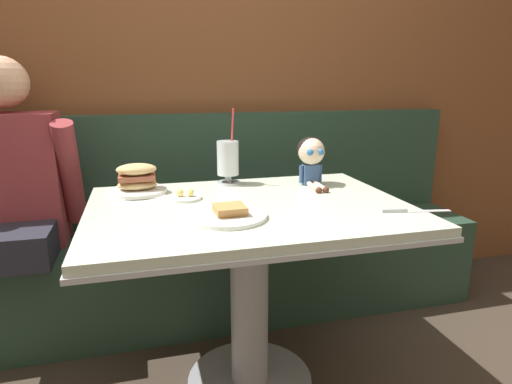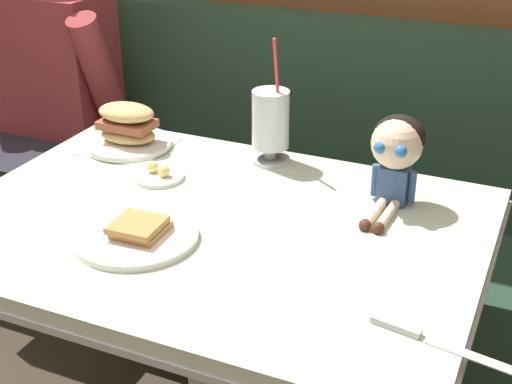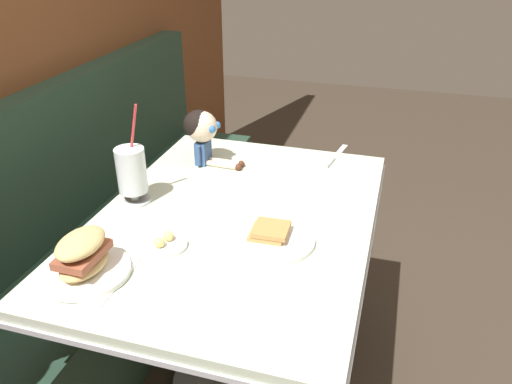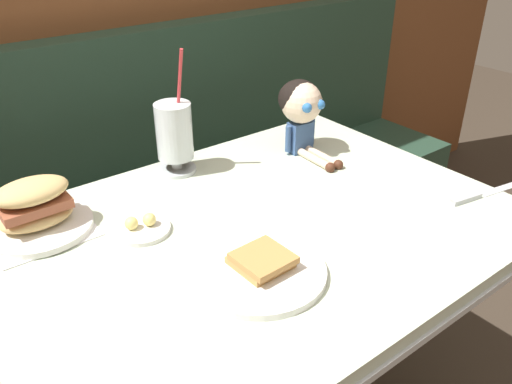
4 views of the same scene
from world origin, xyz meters
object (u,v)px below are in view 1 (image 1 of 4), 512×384
toast_plate (228,215)px  diner_patron (13,182)px  butter_saucer (185,197)px  butter_knife (404,211)px  sandwich_plate (137,181)px  seated_doll (311,154)px  milkshake_glass (228,161)px

toast_plate → diner_patron: bearing=137.7°
butter_saucer → butter_knife: bearing=-26.9°
butter_saucer → toast_plate: bearing=-67.9°
sandwich_plate → diner_patron: (-0.51, 0.32, -0.04)m
butter_saucer → seated_doll: bearing=10.5°
butter_saucer → seated_doll: seated_doll is taller
toast_plate → butter_saucer: (-0.11, 0.26, -0.00)m
sandwich_plate → seated_doll: (0.70, -0.04, 0.08)m
milkshake_glass → sandwich_plate: size_ratio=1.43×
toast_plate → butter_knife: toast_plate is taller
butter_knife → seated_doll: seated_doll is taller
butter_saucer → butter_knife: 0.76m
toast_plate → sandwich_plate: 0.48m
seated_doll → diner_patron: 1.26m
toast_plate → seated_doll: (0.42, 0.36, 0.12)m
toast_plate → diner_patron: (-0.79, 0.71, -0.01)m
butter_saucer → diner_patron: 0.82m
butter_saucer → diner_patron: diner_patron is taller
sandwich_plate → butter_saucer: bearing=-38.7°
sandwich_plate → milkshake_glass: bearing=9.6°
diner_patron → milkshake_glass: bearing=-16.2°
milkshake_glass → butter_knife: size_ratio=1.34×
diner_patron → butter_saucer: bearing=-33.6°
toast_plate → butter_knife: 0.58m
butter_knife → milkshake_glass: bearing=131.6°
seated_doll → diner_patron: diner_patron is taller
butter_saucer → diner_patron: size_ratio=0.15×
milkshake_glass → diner_patron: (-0.88, 0.26, -0.10)m
sandwich_plate → butter_saucer: 0.22m
sandwich_plate → butter_saucer: sandwich_plate is taller
sandwich_plate → seated_doll: size_ratio=1.00×
diner_patron → sandwich_plate: bearing=-31.8°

